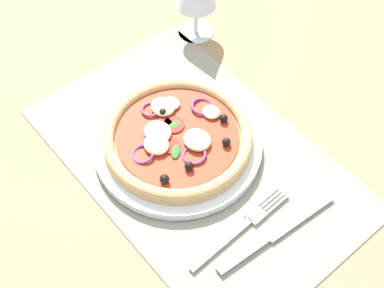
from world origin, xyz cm
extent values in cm
cube|color=#9E7A56|center=(0.00, 0.00, -1.20)|extent=(190.00, 140.00, 2.40)
cube|color=gray|center=(0.00, 0.00, 0.20)|extent=(50.66, 31.64, 0.40)
cylinder|color=white|center=(-3.43, -0.81, 1.12)|extent=(25.71, 25.71, 1.44)
cylinder|color=tan|center=(-3.43, -0.81, 2.34)|extent=(22.55, 22.55, 1.00)
torus|color=tan|center=(-3.43, -0.81, 3.20)|extent=(22.54, 22.54, 1.80)
cylinder|color=#B7381E|center=(-3.43, -0.81, 2.99)|extent=(18.49, 18.49, 0.30)
ellipsoid|color=beige|center=(-8.67, 2.24, 3.56)|extent=(2.82, 2.54, 0.85)
ellipsoid|color=beige|center=(-3.83, -4.45, 3.75)|extent=(4.04, 3.63, 1.21)
ellipsoid|color=beige|center=(-3.38, 5.81, 3.58)|extent=(2.92, 2.63, 0.88)
ellipsoid|color=beige|center=(-5.49, -2.90, 3.80)|extent=(4.37, 3.93, 1.31)
ellipsoid|color=beige|center=(-8.85, 0.72, 3.74)|extent=(4.01, 3.61, 1.20)
ellipsoid|color=beige|center=(-0.61, 0.63, 3.80)|extent=(4.36, 3.93, 1.31)
sphere|color=black|center=(1.69, -7.30, 3.83)|extent=(1.39, 1.39, 1.39)
sphere|color=black|center=(-1.10, 6.33, 3.79)|extent=(1.30, 1.30, 1.30)
sphere|color=black|center=(2.20, -3.27, 3.81)|extent=(1.33, 1.33, 1.33)
sphere|color=black|center=(2.47, 3.64, 3.79)|extent=(1.30, 1.30, 1.30)
sphere|color=black|center=(-7.94, 0.16, 3.79)|extent=(1.29, 1.29, 1.29)
torus|color=#8E3D75|center=(-9.85, -0.87, 3.39)|extent=(3.20, 3.18, 0.94)
torus|color=#8E3D75|center=(-5.29, -3.57, 3.39)|extent=(3.97, 3.92, 1.28)
torus|color=#8E3D75|center=(-5.18, 5.59, 3.39)|extent=(3.72, 3.69, 1.20)
torus|color=#8E3D75|center=(0.96, -1.26, 3.39)|extent=(3.67, 3.64, 1.06)
torus|color=#8E3D75|center=(-3.95, -6.83, 3.39)|extent=(3.62, 3.54, 1.52)
cylinder|color=#A3281E|center=(-5.30, -0.21, 3.29)|extent=(3.21, 3.21, 0.30)
cylinder|color=#A3281E|center=(-2.56, -2.86, 3.29)|extent=(2.89, 2.89, 0.30)
cylinder|color=#A3281E|center=(-6.31, -1.08, 3.29)|extent=(2.49, 2.49, 0.30)
ellipsoid|color=#2D6B28|center=(-5.21, 0.21, 3.34)|extent=(1.60, 2.89, 0.30)
ellipsoid|color=#2D6B28|center=(-1.34, -2.85, 3.34)|extent=(2.97, 2.97, 0.30)
cube|color=silver|center=(13.12, -6.71, 0.62)|extent=(1.29, 11.18, 0.44)
cube|color=silver|center=(12.88, 0.12, 0.62)|extent=(2.29, 2.60, 0.44)
cube|color=silver|center=(13.66, 3.57, 0.62)|extent=(0.47, 4.33, 0.44)
cube|color=silver|center=(13.06, 3.55, 0.62)|extent=(0.47, 4.33, 0.44)
cube|color=silver|center=(12.46, 3.53, 0.62)|extent=(0.47, 4.33, 0.44)
cube|color=silver|center=(11.86, 3.51, 0.62)|extent=(0.47, 4.33, 0.44)
cube|color=silver|center=(16.11, -5.45, 0.71)|extent=(1.92, 8.47, 0.62)
cube|color=silver|center=(16.85, 4.52, 0.62)|extent=(2.86, 11.72, 0.44)
cylinder|color=silver|center=(-21.48, 18.09, 0.20)|extent=(6.40, 6.40, 0.40)
cylinder|color=silver|center=(-21.48, 18.09, 3.40)|extent=(0.80, 0.80, 6.00)
camera|label=1|loc=(35.25, -30.51, 68.01)|focal=50.90mm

